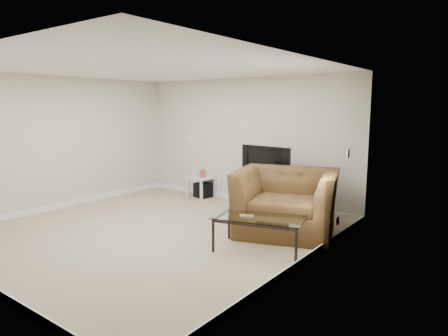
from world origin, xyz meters
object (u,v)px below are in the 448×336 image
Objects in this scene: tv_stand at (269,195)px; recliner at (286,191)px; television at (269,162)px; side_table at (201,187)px; coffee_table at (260,233)px; subwoofer at (203,190)px.

recliner reaches higher than tv_stand.
television is (-0.00, -0.03, 0.62)m from tv_stand.
side_table is 3.36m from coffee_table.
television is 0.64× the size of recliner.
tv_stand is 0.62m from television.
side_table is at bearing 177.62° from television.
television reaches higher than coffee_table.
television is 0.80× the size of coffee_table.
television is at bearing -8.21° from side_table.
tv_stand is 0.81× the size of television.
tv_stand is 1.84m from side_table.
subwoofer is 0.25× the size of coffee_table.
coffee_table is at bearing -36.80° from subwoofer.
television is at bearing 117.29° from coffee_table.
side_table is at bearing 179.03° from tv_stand.
tv_stand is 0.51× the size of recliner.
recliner is at bearing -39.78° from television.
tv_stand is 0.64× the size of coffee_table.
subwoofer is at bearing 177.00° from television.
side_table is at bearing 138.94° from recliner.
coffee_table is (0.89, -1.76, -0.09)m from tv_stand.
tv_stand is at bearing 89.61° from television.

